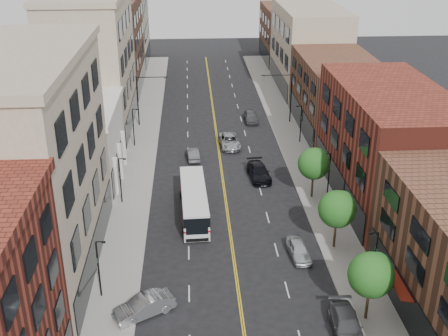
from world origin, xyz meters
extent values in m
cube|color=gray|center=(-10.00, 35.00, 0.07)|extent=(4.00, 110.00, 0.15)
cube|color=gray|center=(10.00, 35.00, 0.07)|extent=(4.00, 110.00, 0.15)
cube|color=gray|center=(-17.00, 13.00, 9.00)|extent=(10.00, 22.00, 18.00)
cube|color=silver|center=(-17.00, 31.00, 4.00)|extent=(10.00, 14.00, 8.00)
cube|color=gray|center=(-17.00, 48.00, 9.00)|extent=(10.00, 20.00, 18.00)
cube|color=brown|center=(-17.00, 68.00, 7.50)|extent=(10.00, 20.00, 15.00)
cube|color=gray|center=(-17.00, 86.00, 10.00)|extent=(10.00, 16.00, 20.00)
cube|color=maroon|center=(17.00, 24.00, 6.00)|extent=(10.00, 22.00, 12.00)
cube|color=brown|center=(17.00, 45.00, 5.00)|extent=(10.00, 20.00, 10.00)
cube|color=gray|center=(17.00, 66.00, 7.00)|extent=(10.00, 22.00, 14.00)
cube|color=brown|center=(17.00, 86.00, 5.50)|extent=(10.00, 18.00, 11.00)
cylinder|color=black|center=(9.30, 4.00, 1.40)|extent=(0.22, 0.22, 2.50)
sphere|color=#1A5317|center=(9.30, 4.00, 4.04)|extent=(3.40, 3.40, 3.40)
sphere|color=#1A5317|center=(9.80, 4.40, 4.55)|extent=(2.04, 2.04, 2.04)
cylinder|color=black|center=(9.30, 14.00, 1.40)|extent=(0.22, 0.22, 2.50)
sphere|color=#1A5317|center=(9.30, 14.00, 4.04)|extent=(3.40, 3.40, 3.40)
sphere|color=#1A5317|center=(9.80, 14.40, 4.55)|extent=(2.04, 2.04, 2.04)
cylinder|color=black|center=(9.30, 24.00, 1.40)|extent=(0.22, 0.22, 2.50)
sphere|color=#1A5317|center=(9.30, 24.00, 4.04)|extent=(3.40, 3.40, 3.40)
sphere|color=#1A5317|center=(9.80, 24.40, 4.55)|extent=(2.04, 2.04, 2.04)
cylinder|color=black|center=(-11.00, 8.00, 2.65)|extent=(0.14, 0.14, 5.00)
cylinder|color=black|center=(-10.65, 8.00, 5.15)|extent=(0.70, 0.10, 0.10)
cube|color=black|center=(-10.40, 8.00, 5.10)|extent=(0.28, 0.14, 0.14)
cube|color=#19592D|center=(-11.00, 8.00, 3.55)|extent=(0.04, 0.55, 0.35)
cylinder|color=black|center=(-11.00, 24.00, 2.65)|extent=(0.14, 0.14, 5.00)
cylinder|color=black|center=(-10.65, 24.00, 5.15)|extent=(0.70, 0.10, 0.10)
cube|color=black|center=(-10.40, 24.00, 5.10)|extent=(0.28, 0.14, 0.14)
cube|color=#19592D|center=(-11.00, 24.00, 3.55)|extent=(0.04, 0.55, 0.35)
cylinder|color=black|center=(-11.00, 40.00, 2.65)|extent=(0.14, 0.14, 5.00)
cylinder|color=black|center=(-10.65, 40.00, 5.15)|extent=(0.70, 0.10, 0.10)
cube|color=black|center=(-10.40, 40.00, 5.10)|extent=(0.28, 0.14, 0.14)
cube|color=#19592D|center=(-11.00, 40.00, 3.55)|extent=(0.04, 0.55, 0.35)
cylinder|color=black|center=(11.00, 8.00, 2.65)|extent=(0.14, 0.14, 5.00)
cylinder|color=black|center=(10.65, 8.00, 5.15)|extent=(0.70, 0.10, 0.10)
cube|color=black|center=(10.40, 8.00, 5.10)|extent=(0.28, 0.14, 0.14)
cube|color=#19592D|center=(11.00, 8.00, 3.55)|extent=(0.04, 0.55, 0.35)
cylinder|color=black|center=(11.00, 24.00, 2.65)|extent=(0.14, 0.14, 5.00)
cylinder|color=black|center=(10.65, 24.00, 5.15)|extent=(0.70, 0.10, 0.10)
cube|color=black|center=(10.40, 24.00, 5.10)|extent=(0.28, 0.14, 0.14)
cube|color=#19592D|center=(11.00, 24.00, 3.55)|extent=(0.04, 0.55, 0.35)
cylinder|color=black|center=(11.00, 40.00, 2.65)|extent=(0.14, 0.14, 5.00)
cylinder|color=black|center=(10.65, 40.00, 5.15)|extent=(0.70, 0.10, 0.10)
cube|color=black|center=(10.40, 40.00, 5.10)|extent=(0.28, 0.14, 0.14)
cube|color=#19592D|center=(11.00, 40.00, 3.55)|extent=(0.04, 0.55, 0.35)
cylinder|color=black|center=(-11.00, 48.00, 3.75)|extent=(0.18, 0.18, 7.20)
cylinder|color=black|center=(-8.80, 48.00, 7.15)|extent=(4.40, 0.12, 0.12)
imported|color=black|center=(-7.00, 48.00, 6.75)|extent=(0.15, 0.18, 0.90)
cylinder|color=black|center=(11.00, 48.00, 3.75)|extent=(0.18, 0.18, 7.20)
cylinder|color=black|center=(8.80, 48.00, 7.15)|extent=(4.40, 0.12, 0.12)
imported|color=black|center=(7.00, 48.00, 6.75)|extent=(0.15, 0.18, 0.90)
cube|color=silver|center=(-3.40, 21.06, 1.54)|extent=(2.85, 11.28, 2.71)
cube|color=black|center=(-3.40, 21.06, 2.19)|extent=(2.88, 11.32, 0.98)
cube|color=#B40C15|center=(-3.40, 21.06, 1.26)|extent=(2.88, 11.32, 0.21)
cube|color=black|center=(-3.19, 15.44, 1.77)|extent=(2.05, 0.14, 1.49)
cylinder|color=black|center=(-4.49, 17.28, 0.45)|extent=(0.29, 0.90, 0.90)
cylinder|color=black|center=(-2.03, 17.37, 0.45)|extent=(0.29, 0.90, 0.90)
cylinder|color=black|center=(-4.77, 24.74, 0.45)|extent=(0.29, 0.90, 0.90)
cylinder|color=black|center=(-2.31, 24.83, 0.45)|extent=(0.29, 0.90, 0.90)
imported|color=#A4A6AC|center=(-7.40, 5.59, 0.78)|extent=(4.94, 3.77, 1.56)
imported|color=#49494E|center=(7.40, 2.52, 0.76)|extent=(2.31, 5.30, 1.52)
imported|color=silver|center=(5.80, 12.77, 0.70)|extent=(1.97, 4.24, 1.40)
imported|color=#515257|center=(-3.35, 35.25, 0.66)|extent=(1.75, 4.13, 1.33)
imported|color=black|center=(4.18, 29.26, 0.78)|extent=(2.68, 5.58, 1.57)
imported|color=#A9ACB0|center=(1.50, 39.17, 0.77)|extent=(2.92, 5.69, 1.54)
imported|color=#4B4C50|center=(5.32, 48.72, 0.78)|extent=(1.89, 4.62, 1.57)
camera|label=1|loc=(-3.48, -29.18, 27.97)|focal=45.00mm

